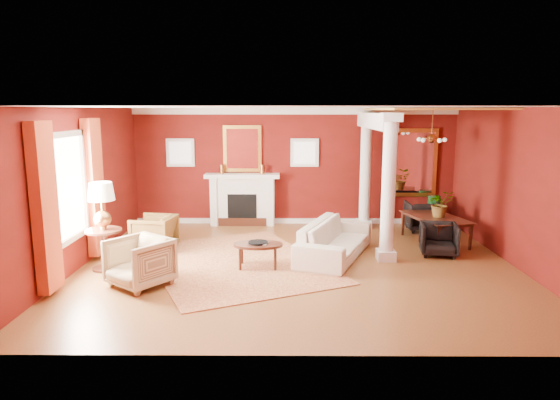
{
  "coord_description": "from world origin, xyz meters",
  "views": [
    {
      "loc": [
        -0.27,
        -8.96,
        2.86
      ],
      "look_at": [
        -0.34,
        0.45,
        1.15
      ],
      "focal_mm": 32.0,
      "sensor_mm": 36.0,
      "label": 1
    }
  ],
  "objects_px": {
    "sofa": "(335,234)",
    "coffee_table": "(258,246)",
    "side_table": "(102,211)",
    "armchair_leopard": "(154,231)",
    "armchair_stripe": "(140,260)",
    "dining_table": "(437,222)"
  },
  "relations": [
    {
      "from": "armchair_stripe",
      "to": "dining_table",
      "type": "bearing_deg",
      "value": 63.51
    },
    {
      "from": "armchair_leopard",
      "to": "side_table",
      "type": "relative_size",
      "value": 0.5
    },
    {
      "from": "sofa",
      "to": "armchair_stripe",
      "type": "relative_size",
      "value": 2.71
    },
    {
      "from": "armchair_leopard",
      "to": "side_table",
      "type": "xyz_separation_m",
      "value": [
        -0.58,
        -1.24,
        0.68
      ]
    },
    {
      "from": "armchair_leopard",
      "to": "side_table",
      "type": "distance_m",
      "value": 1.53
    },
    {
      "from": "sofa",
      "to": "coffee_table",
      "type": "relative_size",
      "value": 2.67
    },
    {
      "from": "sofa",
      "to": "side_table",
      "type": "bearing_deg",
      "value": 122.57
    },
    {
      "from": "sofa",
      "to": "side_table",
      "type": "xyz_separation_m",
      "value": [
        -4.24,
        -0.81,
        0.62
      ]
    },
    {
      "from": "sofa",
      "to": "armchair_stripe",
      "type": "height_order",
      "value": "sofa"
    },
    {
      "from": "armchair_leopard",
      "to": "dining_table",
      "type": "height_order",
      "value": "dining_table"
    },
    {
      "from": "sofa",
      "to": "armchair_leopard",
      "type": "height_order",
      "value": "sofa"
    },
    {
      "from": "sofa",
      "to": "coffee_table",
      "type": "distance_m",
      "value": 1.62
    },
    {
      "from": "side_table",
      "to": "armchair_leopard",
      "type": "bearing_deg",
      "value": 65.02
    },
    {
      "from": "coffee_table",
      "to": "dining_table",
      "type": "height_order",
      "value": "dining_table"
    },
    {
      "from": "armchair_stripe",
      "to": "coffee_table",
      "type": "height_order",
      "value": "armchair_stripe"
    },
    {
      "from": "armchair_stripe",
      "to": "dining_table",
      "type": "xyz_separation_m",
      "value": [
        5.68,
        2.79,
        0.01
      ]
    },
    {
      "from": "armchair_leopard",
      "to": "armchair_stripe",
      "type": "distance_m",
      "value": 2.12
    },
    {
      "from": "armchair_leopard",
      "to": "armchair_stripe",
      "type": "bearing_deg",
      "value": 17.38
    },
    {
      "from": "armchair_leopard",
      "to": "dining_table",
      "type": "xyz_separation_m",
      "value": [
        5.98,
        0.69,
        0.05
      ]
    },
    {
      "from": "armchair_leopard",
      "to": "coffee_table",
      "type": "height_order",
      "value": "armchair_leopard"
    },
    {
      "from": "coffee_table",
      "to": "dining_table",
      "type": "distance_m",
      "value": 4.2
    },
    {
      "from": "armchair_stripe",
      "to": "armchair_leopard",
      "type": "bearing_deg",
      "value": 135.48
    }
  ]
}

